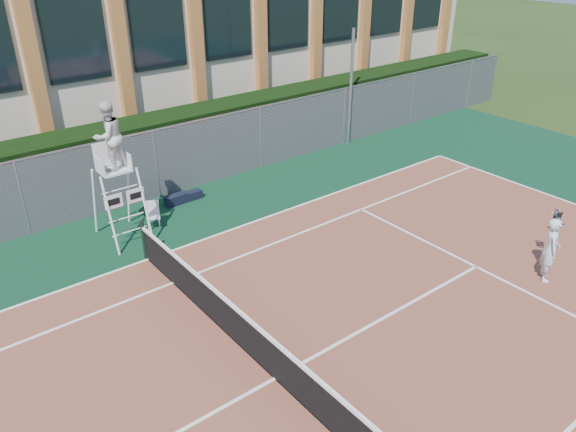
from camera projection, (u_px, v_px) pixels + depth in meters
ground at (275, 379)px, 10.77m from camera, size 120.00×120.00×0.00m
apron at (246, 352)px, 11.46m from camera, size 36.00×20.00×0.01m
tennis_court at (275, 379)px, 10.76m from camera, size 23.77×10.97×0.02m
tennis_net at (275, 358)px, 10.52m from camera, size 0.10×11.30×1.10m
fence at (94, 181)px, 16.40m from camera, size 40.00×0.06×2.20m
hedge at (79, 168)px, 17.23m from camera, size 40.00×1.40×2.20m
steel_pole at (351, 88)px, 21.39m from camera, size 0.12×0.12×4.42m
umpire_chair at (109, 140)px, 14.37m from camera, size 1.09×1.68×3.90m
plastic_chair at (153, 213)px, 15.92m from camera, size 0.50×0.50×0.82m
sports_bag_near at (176, 199)px, 17.44m from camera, size 0.74×0.32×0.31m
sports_bag_far at (192, 195)px, 17.75m from camera, size 0.66×0.30×0.26m
tennis_player at (551, 249)px, 13.43m from camera, size 0.98×0.77×1.66m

